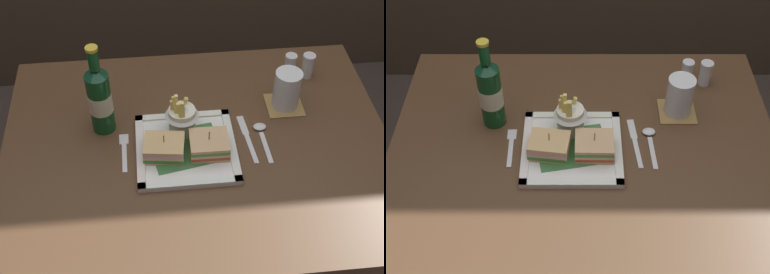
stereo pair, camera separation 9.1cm
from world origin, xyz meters
The scene contains 13 objects.
dining_table centered at (0.00, 0.00, 0.61)m, with size 1.01×0.78×0.76m.
square_plate centered at (-0.03, -0.02, 0.76)m, with size 0.25×0.25×0.02m.
sandwich_half_left centered at (-0.09, -0.03, 0.79)m, with size 0.11×0.09×0.07m.
sandwich_half_right centered at (0.02, -0.03, 0.79)m, with size 0.10×0.09×0.07m.
fries_cup centered at (-0.04, 0.05, 0.82)m, with size 0.09×0.09×0.12m.
beer_bottle centered at (-0.24, 0.09, 0.86)m, with size 0.06×0.06×0.26m.
drink_coaster centered at (0.26, 0.13, 0.76)m, with size 0.10×0.10×0.00m, color olive.
water_glass centered at (0.26, 0.13, 0.81)m, with size 0.07×0.07×0.11m.
fork centered at (-0.19, 0.00, 0.76)m, with size 0.02×0.13×0.00m.
knife centered at (0.13, 0.02, 0.76)m, with size 0.03×0.17×0.00m.
spoon centered at (0.17, 0.02, 0.76)m, with size 0.04×0.14×0.01m.
salt_shaker centered at (0.30, 0.25, 0.79)m, with size 0.03×0.03×0.08m.
pepper_shaker centered at (0.35, 0.25, 0.79)m, with size 0.04×0.04×0.08m.
Camera 1 is at (-0.11, -0.91, 1.74)m, focal length 48.52 mm.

